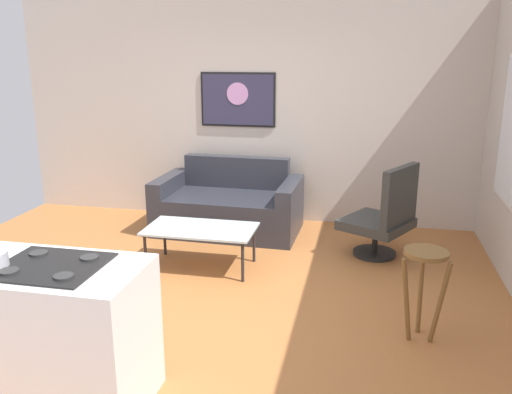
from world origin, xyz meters
TOP-DOWN VIEW (x-y plane):
  - ground at (0.00, 0.00)m, footprint 6.40×6.40m
  - back_wall at (0.00, 2.42)m, footprint 6.40×0.05m
  - couch at (-0.32, 1.83)m, footprint 1.71×0.99m
  - coffee_table at (-0.30, 0.67)m, footprint 1.08×0.60m
  - armchair at (1.49, 1.32)m, footprint 0.86×0.87m
  - bar_stool at (1.73, -0.30)m, footprint 0.37×0.36m
  - kitchen_counter at (-0.79, -1.53)m, footprint 1.68×0.65m
  - wall_painting at (-0.33, 2.38)m, footprint 0.95×0.03m

SIDE VIEW (x-z plane):
  - ground at x=0.00m, z-range -0.04..0.00m
  - couch at x=-0.32m, z-range -0.13..0.71m
  - coffee_table at x=-0.30m, z-range 0.18..0.60m
  - armchair at x=1.49m, z-range -0.05..0.95m
  - kitchen_counter at x=-0.79m, z-range -0.01..0.91m
  - bar_stool at x=1.73m, z-range 0.19..0.89m
  - back_wall at x=0.00m, z-range 0.00..2.80m
  - wall_painting at x=-0.33m, z-range 1.19..1.86m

